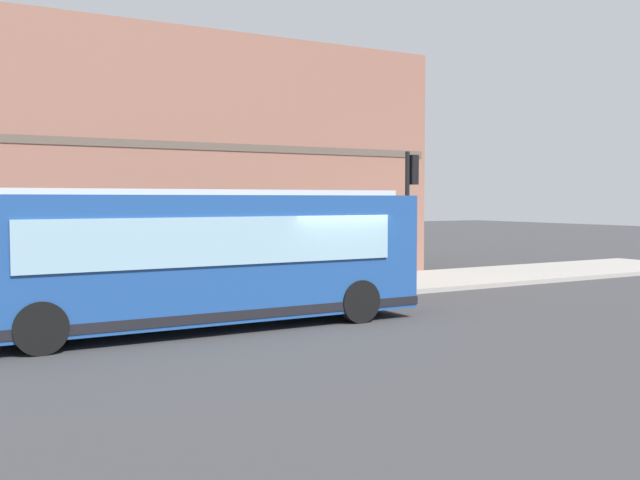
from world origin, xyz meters
TOP-DOWN VIEW (x-y plane):
  - ground at (0.00, 0.00)m, footprint 120.00×120.00m
  - sidewalk_curb at (4.87, 0.00)m, footprint 4.53×40.00m
  - building_corner at (12.11, 0.00)m, footprint 10.02×17.31m
  - city_bus_nearside at (0.45, 2.95)m, footprint 2.65×10.06m
  - traffic_light_near_corner at (3.05, -4.84)m, footprint 0.32×0.49m
  - fire_hydrant at (6.20, -1.10)m, footprint 0.35×0.35m
  - pedestrian_walking_along_curb at (3.98, 1.08)m, footprint 0.32×0.32m
  - pedestrian_near_building_entrance at (5.27, -5.13)m, footprint 0.32×0.32m
  - pedestrian_by_light_pole at (6.24, 0.04)m, footprint 0.32×0.32m
  - newspaper_vending_box at (4.79, -2.92)m, footprint 0.44×0.43m

SIDE VIEW (x-z plane):
  - ground at x=0.00m, z-range 0.00..0.00m
  - sidewalk_curb at x=4.87m, z-range 0.00..0.15m
  - fire_hydrant at x=6.20m, z-range 0.14..0.88m
  - newspaper_vending_box at x=4.79m, z-range 0.15..1.05m
  - pedestrian_by_light_pole at x=6.24m, z-range 0.28..2.00m
  - pedestrian_near_building_entrance at x=5.27m, z-range 0.29..2.05m
  - pedestrian_walking_along_curb at x=3.98m, z-range 0.29..2.06m
  - city_bus_nearside at x=0.45m, z-range 0.02..3.09m
  - traffic_light_near_corner at x=3.05m, z-range 0.97..5.12m
  - building_corner at x=12.11m, z-range -0.01..8.25m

